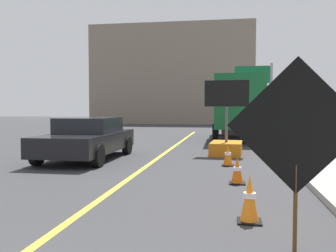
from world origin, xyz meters
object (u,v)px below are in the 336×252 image
Objects in this scene: roadwork_sign at (297,130)px; pickup_car at (87,138)px; box_truck at (237,106)px; arrow_board_trailer at (226,141)px; traffic_cone_near_sign at (250,199)px; traffic_cone_far_lane at (228,156)px; highway_guide_sign at (261,84)px; traffic_cone_mid_lane at (237,171)px.

roadwork_sign reaches higher than pickup_car.
pickup_car is at bearing -120.50° from box_truck.
box_truck is (-0.40, 15.71, 0.31)m from roadwork_sign.
pickup_car is at bearing 127.37° from roadwork_sign.
pickup_car is (-4.55, -1.97, 0.22)m from arrow_board_trailer.
traffic_cone_near_sign is (-0.48, 1.06, -1.11)m from roadwork_sign.
pickup_car is 4.69m from traffic_cone_far_lane.
arrow_board_trailer is 0.54× the size of highway_guide_sign.
traffic_cone_mid_lane is at bearing 92.53° from traffic_cone_near_sign.
box_truck is 9.37m from traffic_cone_far_lane.
highway_guide_sign is at bearing 81.01° from arrow_board_trailer.
pickup_car is (-5.05, -8.57, -1.08)m from box_truck.
highway_guide_sign reaches higher than traffic_cone_near_sign.
box_truck is 10.03× the size of traffic_cone_near_sign.
arrow_board_trailer is 8.05m from traffic_cone_near_sign.
arrow_board_trailer reaches higher than roadwork_sign.
arrow_board_trailer is 4.35× the size of traffic_cone_far_lane.
highway_guide_sign is at bearing 67.83° from pickup_car.
box_truck is at bearing -102.57° from highway_guide_sign.
pickup_car is at bearing -112.17° from highway_guide_sign.
box_truck is at bearing 87.37° from traffic_cone_far_lane.
roadwork_sign is 0.32× the size of box_truck.
highway_guide_sign is 8.33× the size of traffic_cone_mid_lane.
traffic_cone_far_lane is (-0.83, 6.47, -1.17)m from roadwork_sign.
roadwork_sign reaches higher than traffic_cone_mid_lane.
box_truck reaches higher than traffic_cone_mid_lane.
box_truck is 11.91m from traffic_cone_mid_lane.
traffic_cone_far_lane is (0.07, -2.64, -0.18)m from arrow_board_trailer.
traffic_cone_mid_lane is at bearing -95.88° from highway_guide_sign.
traffic_cone_near_sign is at bearing -87.02° from arrow_board_trailer.
highway_guide_sign is 6.88× the size of traffic_cone_near_sign.
arrow_board_trailer is 5.22m from traffic_cone_mid_lane.
arrow_board_trailer is (-0.90, 9.10, -0.99)m from roadwork_sign.
box_truck is at bearing 91.46° from roadwork_sign.
arrow_board_trailer is at bearing 95.63° from roadwork_sign.
box_truck reaches higher than arrow_board_trailer.
box_truck is 10.01m from pickup_car.
traffic_cone_near_sign is at bearing -87.47° from traffic_cone_mid_lane.
highway_guide_sign reaches higher than traffic_cone_far_lane.
roadwork_sign is at bearing -52.63° from pickup_car.
pickup_car reaches higher than traffic_cone_near_sign.
traffic_cone_near_sign is at bearing 114.23° from roadwork_sign.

